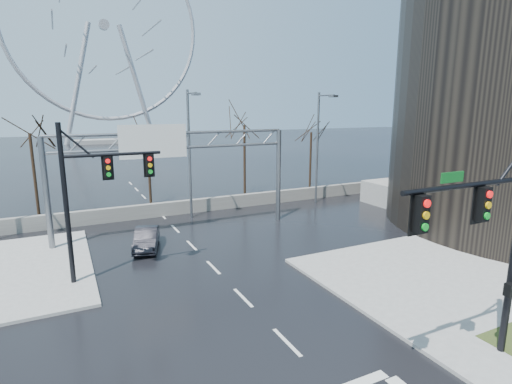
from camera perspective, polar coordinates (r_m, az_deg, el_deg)
ground at (r=16.08m, az=4.44°, el=-20.61°), size 260.00×260.00×0.00m
sidewalk_right_ext at (r=23.41m, az=23.73°, el=-10.60°), size 12.00×10.00×0.15m
barrier_wall at (r=33.38m, az=-13.26°, el=-2.42°), size 52.00×0.50×1.10m
signal_mast_near at (r=14.80m, az=30.82°, el=-4.55°), size 5.52×0.41×8.00m
signal_mast_far at (r=20.96m, az=-22.59°, el=0.53°), size 4.72×0.41×8.00m
sign_gantry at (r=27.61m, az=-12.09°, el=4.47°), size 16.36×0.40×7.60m
streetlight_mid at (r=31.23m, az=-9.36°, el=6.71°), size 0.50×2.55×10.00m
streetlight_right at (r=36.54m, az=9.10°, el=7.46°), size 0.50×2.55×10.00m
tree_left at (r=35.27m, az=-29.50°, el=6.07°), size 3.75×3.75×7.50m
tree_center at (r=36.95m, az=-15.20°, el=6.13°), size 3.25×3.25×6.50m
tree_right at (r=38.67m, az=-1.67°, el=8.33°), size 3.90×3.90×7.80m
tree_far_right at (r=43.07m, az=7.87°, el=7.52°), size 3.40×3.40×6.80m
ferris_wheel at (r=108.71m, az=-20.83°, el=20.46°), size 45.00×6.00×50.91m
car at (r=26.02m, az=-15.38°, el=-6.42°), size 2.41×4.12×1.28m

